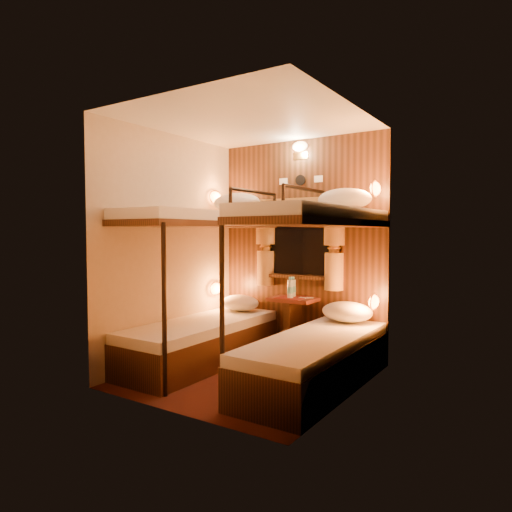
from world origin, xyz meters
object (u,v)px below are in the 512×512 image
Objects in this scene: table at (293,319)px; bottle_right at (293,288)px; bunk_right at (315,324)px; bunk_left at (202,310)px; bottle_left at (290,289)px.

bottle_right is (-0.03, 0.06, 0.33)m from table.
bunk_right reaches higher than bottle_right.
bunk_right is at bearing 0.00° from bunk_left.
bunk_left is at bearing -132.08° from bottle_left.
table is 2.91× the size of bottle_right.
bunk_right reaches higher than table.
bunk_left reaches higher than bottle_right.
bottle_right reaches higher than table.
bunk_left is 2.90× the size of table.
bottle_left is (0.00, -0.06, 0.34)m from table.
bunk_right is 2.90× the size of table.
bottle_left is at bearing -75.00° from bottle_right.
bunk_left is at bearing 180.00° from bunk_right.
bunk_left reaches higher than bottle_left.
bottle_left is at bearing -89.34° from table.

